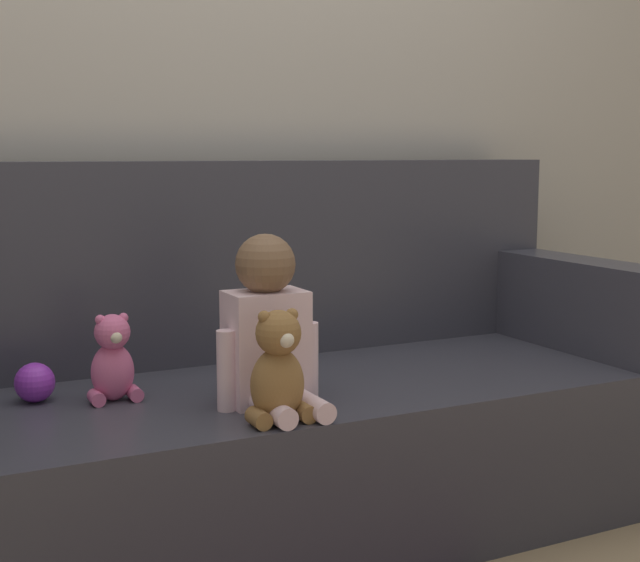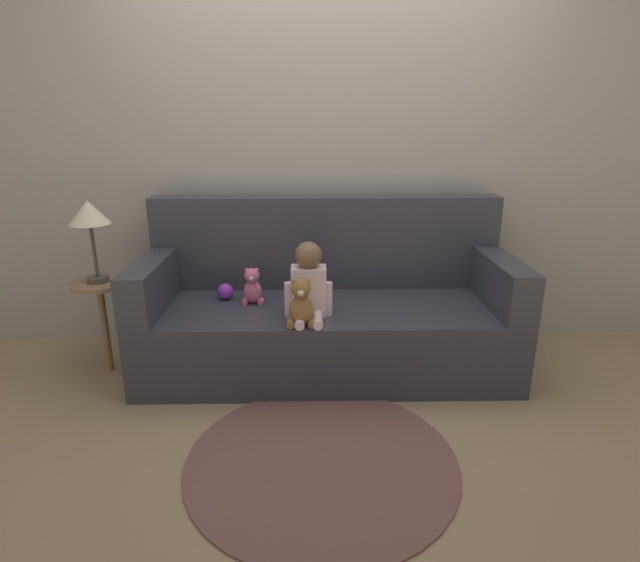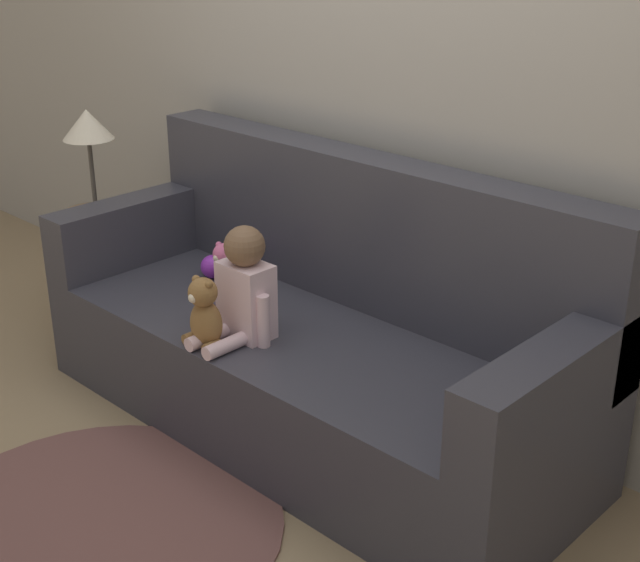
# 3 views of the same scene
# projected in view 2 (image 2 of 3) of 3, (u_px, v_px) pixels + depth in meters

# --- Properties ---
(ground_plane) EXTENTS (12.00, 12.00, 0.00)m
(ground_plane) POSITION_uv_depth(u_px,v_px,m) (327.00, 366.00, 3.04)
(ground_plane) COLOR #9E8460
(wall_back) EXTENTS (8.00, 0.05, 2.60)m
(wall_back) POSITION_uv_depth(u_px,v_px,m) (325.00, 142.00, 3.12)
(wall_back) COLOR #ADA89E
(wall_back) RESTS_ON ground_plane
(couch) EXTENTS (2.14, 0.83, 0.99)m
(couch) POSITION_uv_depth(u_px,v_px,m) (326.00, 310.00, 3.00)
(couch) COLOR #383842
(couch) RESTS_ON ground_plane
(person_baby) EXTENTS (0.26, 0.30, 0.41)m
(person_baby) POSITION_uv_depth(u_px,v_px,m) (309.00, 284.00, 2.67)
(person_baby) COLOR silver
(person_baby) RESTS_ON couch
(teddy_bear_brown) EXTENTS (0.15, 0.12, 0.26)m
(teddy_bear_brown) POSITION_uv_depth(u_px,v_px,m) (301.00, 304.00, 2.55)
(teddy_bear_brown) COLOR olive
(teddy_bear_brown) RESTS_ON couch
(plush_toy_side) EXTENTS (0.13, 0.10, 0.21)m
(plush_toy_side) POSITION_uv_depth(u_px,v_px,m) (253.00, 287.00, 2.87)
(plush_toy_side) COLOR #DB6699
(plush_toy_side) RESTS_ON couch
(toy_ball) EXTENTS (0.10, 0.10, 0.10)m
(toy_ball) POSITION_uv_depth(u_px,v_px,m) (225.00, 291.00, 2.95)
(toy_ball) COLOR purple
(toy_ball) RESTS_ON couch
(floor_rug) EXTENTS (1.19, 1.19, 0.01)m
(floor_rug) POSITION_uv_depth(u_px,v_px,m) (322.00, 460.00, 2.19)
(floor_rug) COLOR brown
(floor_rug) RESTS_ON ground_plane
(side_table) EXTENTS (0.31, 0.31, 1.02)m
(side_table) POSITION_uv_depth(u_px,v_px,m) (93.00, 244.00, 2.77)
(side_table) COLOR #93704C
(side_table) RESTS_ON ground_plane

